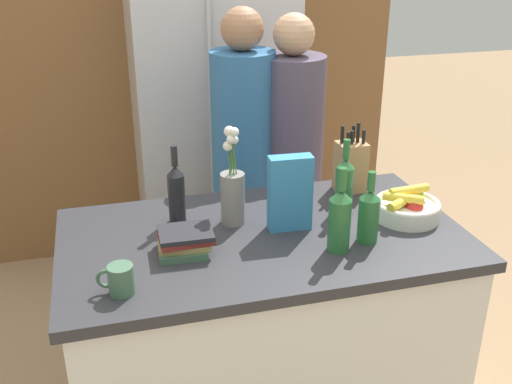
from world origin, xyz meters
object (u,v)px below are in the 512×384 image
(bottle_wine, at_px, (344,184))
(cereal_box, at_px, (290,193))
(bottle_water, at_px, (369,215))
(fruit_bowl, at_px, (407,207))
(person_in_blue, at_px, (291,162))
(book_stack, at_px, (184,241))
(coffee_mug, at_px, (120,280))
(bottle_oil, at_px, (340,219))
(flower_vase, at_px, (233,191))
(person_at_sink, at_px, (243,161))
(bottle_vinegar, at_px, (176,192))
(refrigerator, at_px, (212,101))
(knife_block, at_px, (351,166))

(bottle_wine, bearing_deg, cereal_box, -161.91)
(cereal_box, height_order, bottle_water, cereal_box)
(fruit_bowl, relative_size, person_in_blue, 0.15)
(book_stack, distance_m, bottle_wine, 0.66)
(coffee_mug, distance_m, bottle_oil, 0.73)
(flower_vase, distance_m, person_at_sink, 0.66)
(coffee_mug, xyz_separation_m, bottle_vinegar, (0.23, 0.43, 0.07))
(cereal_box, relative_size, coffee_mug, 2.44)
(fruit_bowl, xyz_separation_m, book_stack, (-0.85, -0.04, -0.00))
(fruit_bowl, height_order, cereal_box, cereal_box)
(flower_vase, distance_m, coffee_mug, 0.57)
(bottle_water, bearing_deg, person_in_blue, 89.70)
(refrigerator, bearing_deg, person_at_sink, -89.38)
(knife_block, bearing_deg, coffee_mug, -151.21)
(knife_block, distance_m, cereal_box, 0.43)
(flower_vase, xyz_separation_m, coffee_mug, (-0.43, -0.37, -0.08))
(knife_block, relative_size, book_stack, 1.52)
(bottle_wine, relative_size, person_in_blue, 0.18)
(bottle_vinegar, bearing_deg, cereal_box, -22.95)
(fruit_bowl, distance_m, coffee_mug, 1.09)
(cereal_box, xyz_separation_m, bottle_water, (0.23, -0.16, -0.04))
(bottle_oil, bearing_deg, bottle_vinegar, 143.97)
(cereal_box, xyz_separation_m, coffee_mug, (-0.62, -0.27, -0.09))
(flower_vase, height_order, bottle_oil, flower_vase)
(bottle_oil, xyz_separation_m, bottle_water, (0.12, 0.03, -0.02))
(cereal_box, height_order, person_in_blue, person_in_blue)
(bottle_oil, height_order, bottle_vinegar, bottle_oil)
(refrigerator, xyz_separation_m, person_in_blue, (0.23, -0.72, -0.12))
(fruit_bowl, height_order, coffee_mug, fruit_bowl)
(book_stack, bearing_deg, person_at_sink, 63.02)
(fruit_bowl, xyz_separation_m, cereal_box, (-0.45, 0.04, 0.09))
(knife_block, height_order, bottle_oil, bottle_oil)
(refrigerator, xyz_separation_m, coffee_mug, (-0.62, -1.68, -0.05))
(coffee_mug, distance_m, bottle_vinegar, 0.50)
(bottle_wine, bearing_deg, bottle_oil, -115.85)
(bottle_vinegar, bearing_deg, person_in_blue, 40.57)
(bottle_water, bearing_deg, fruit_bowl, 30.05)
(flower_vase, height_order, bottle_vinegar, flower_vase)
(book_stack, relative_size, bottle_wine, 0.65)
(knife_block, distance_m, bottle_wine, 0.21)
(cereal_box, bearing_deg, bottle_vinegar, 157.05)
(bottle_vinegar, height_order, bottle_wine, bottle_vinegar)
(flower_vase, xyz_separation_m, bottle_oil, (0.30, -0.29, -0.01))
(flower_vase, relative_size, person_in_blue, 0.23)
(knife_block, xyz_separation_m, flower_vase, (-0.53, -0.16, 0.02))
(book_stack, height_order, bottle_vinegar, bottle_vinegar)
(book_stack, xyz_separation_m, person_in_blue, (0.63, 0.76, -0.06))
(cereal_box, distance_m, bottle_water, 0.29)
(cereal_box, relative_size, bottle_water, 1.07)
(flower_vase, bearing_deg, person_in_blue, 54.63)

